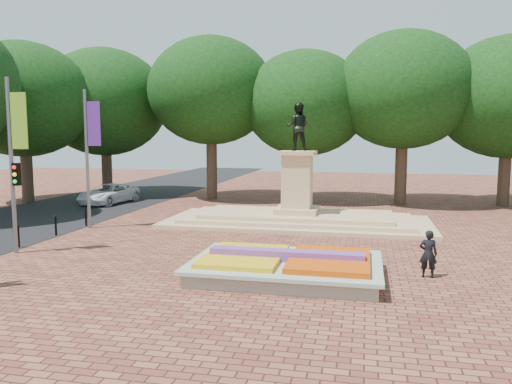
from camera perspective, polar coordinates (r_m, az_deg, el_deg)
ground at (r=19.15m, az=1.41°, el=-7.83°), size 90.00×90.00×0.00m
asphalt_street at (r=30.08m, az=-25.86°, el=-3.17°), size 9.00×90.00×0.02m
flower_bed at (r=16.98m, az=3.54°, el=-8.42°), size 6.30×4.30×0.91m
monument at (r=26.72m, az=4.71°, el=-1.78°), size 14.00×6.00×6.40m
tree_row_back at (r=36.27m, az=10.68°, el=9.50°), size 44.80×8.80×10.43m
banner_poles at (r=21.72m, az=-26.45°, el=3.55°), size 0.88×11.17×7.00m
van at (r=35.97m, az=-16.49°, el=-0.20°), size 2.85×5.12×1.35m
pedestrian at (r=17.74m, az=19.08°, el=-6.69°), size 0.61×0.43×1.61m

